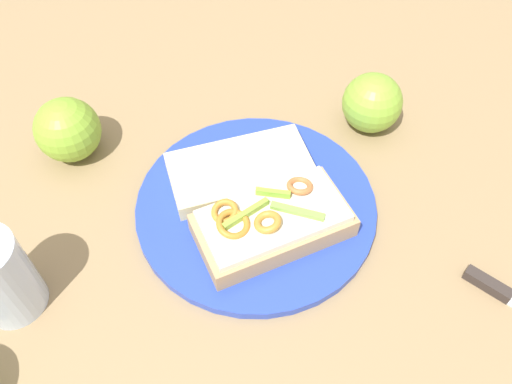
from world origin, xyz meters
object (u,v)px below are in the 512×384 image
object	(u,v)px
bread_slice_side	(241,170)
apple_2	(68,130)
knife	(505,295)
apple_0	(372,103)
plate	(256,206)
sandwich	(272,223)

from	to	relation	value
bread_slice_side	apple_2	size ratio (longest dim) A/B	2.08
bread_slice_side	knife	bearing A→B (deg)	133.47
knife	apple_0	bearing A→B (deg)	152.36
plate	apple_0	world-z (taller)	apple_0
plate	knife	world-z (taller)	knife
plate	bread_slice_side	bearing A→B (deg)	121.13
plate	bread_slice_side	world-z (taller)	bread_slice_side
sandwich	bread_slice_side	bearing A→B (deg)	-90.65
sandwich	apple_2	xyz separation A→B (m)	(-0.26, 0.10, 0.01)
apple_2	knife	bearing A→B (deg)	-15.96
bread_slice_side	knife	size ratio (longest dim) A/B	1.50
bread_slice_side	apple_0	distance (m)	0.19
apple_2	sandwich	bearing A→B (deg)	-21.07
sandwich	apple_0	bearing A→B (deg)	-150.55
apple_0	knife	world-z (taller)	apple_0
sandwich	apple_2	bearing A→B (deg)	-52.20
plate	apple_0	size ratio (longest dim) A/B	3.61
apple_2	knife	distance (m)	0.52
sandwich	knife	world-z (taller)	sandwich
apple_0	apple_2	world-z (taller)	apple_2
sandwich	bread_slice_side	distance (m)	0.09
bread_slice_side	knife	world-z (taller)	bread_slice_side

